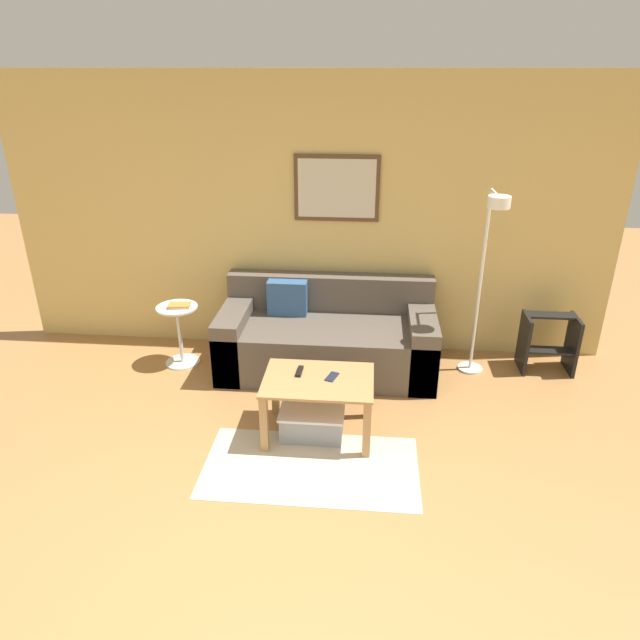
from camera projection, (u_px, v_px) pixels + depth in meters
name	position (u px, v px, depth m)	size (l,w,h in m)	color
ground_plane	(245.00, 608.00, 2.95)	(16.00, 16.00, 0.00)	#A87542
wall_back	(309.00, 218.00, 5.25)	(5.60, 0.09, 2.55)	#D6B76B
area_rug	(311.00, 467.00, 3.99)	(1.50, 0.80, 0.01)	#C1B299
couch	(327.00, 338.00, 5.20)	(1.92, 0.90, 0.79)	brown
coffee_table	(318.00, 391.00, 4.21)	(0.81, 0.57, 0.47)	#AD7F4C
storage_bin	(313.00, 419.00, 4.34)	(0.48, 0.42, 0.22)	gray
floor_lamp	(488.00, 260.00, 4.65)	(0.22, 0.52, 1.67)	white
side_table	(179.00, 329.00, 5.24)	(0.37, 0.37, 0.58)	silver
book_stack	(180.00, 305.00, 5.14)	(0.21, 0.18, 0.03)	silver
remote_control	(300.00, 371.00, 4.25)	(0.04, 0.15, 0.02)	black
cell_phone	(332.00, 377.00, 4.19)	(0.07, 0.14, 0.01)	#1E2338
step_stool	(548.00, 341.00, 5.15)	(0.46, 0.32, 0.53)	black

